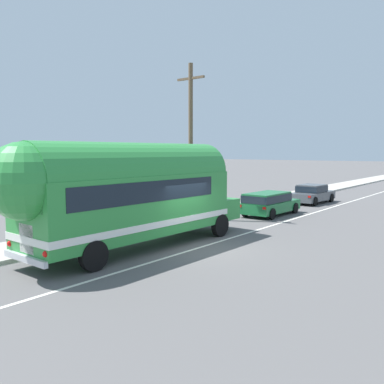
{
  "coord_description": "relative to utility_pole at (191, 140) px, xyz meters",
  "views": [
    {
      "loc": [
        9.6,
        -12.44,
        3.8
      ],
      "look_at": [
        -1.71,
        1.78,
        1.97
      ],
      "focal_mm": 38.1,
      "sensor_mm": 36.0,
      "label": 1
    }
  ],
  "objects": [
    {
      "name": "sidewalk_slab",
      "position": [
        -0.62,
        4.97,
        -4.35
      ],
      "size": [
        2.76,
        90.0,
        0.15
      ],
      "primitive_type": "cube",
      "color": "#ADA89E",
      "rests_on": "ground"
    },
    {
      "name": "utility_pole",
      "position": [
        0.0,
        0.0,
        0.0
      ],
      "size": [
        1.8,
        0.24,
        8.5
      ],
      "color": "brown",
      "rests_on": "ground"
    },
    {
      "name": "car_second",
      "position": [
        2.41,
        11.24,
        -3.69
      ],
      "size": [
        2.0,
        4.45,
        1.37
      ],
      "color": "#474C51",
      "rests_on": "ground"
    },
    {
      "name": "car_lead",
      "position": [
        2.65,
        4.11,
        -3.63
      ],
      "size": [
        1.96,
        4.4,
        1.37
      ],
      "color": "#196633",
      "rests_on": "ground"
    },
    {
      "name": "lane_markings",
      "position": [
        2.72,
        6.97,
        -4.42
      ],
      "size": [
        3.76,
        80.0,
        0.01
      ],
      "color": "silver",
      "rests_on": "ground"
    },
    {
      "name": "ground_plane",
      "position": [
        4.39,
        -5.03,
        -4.42
      ],
      "size": [
        300.0,
        300.0,
        0.0
      ],
      "primitive_type": "plane",
      "color": "#565454"
    },
    {
      "name": "painted_bus",
      "position": [
        2.56,
        -7.02,
        -2.12
      ],
      "size": [
        2.72,
        11.44,
        4.12
      ],
      "color": "#2D8C3D",
      "rests_on": "ground"
    }
  ]
}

